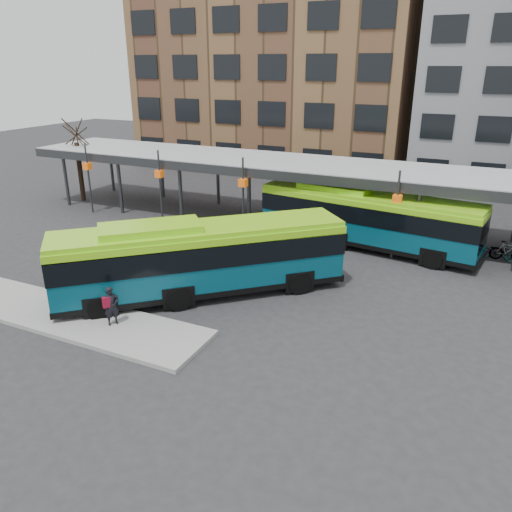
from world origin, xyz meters
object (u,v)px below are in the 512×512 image
Objects in this scene: tree at (80,169)px; pedestrian at (111,306)px; bus_rear at (366,217)px; bus_front at (200,257)px.

tree is 21.47m from pedestrian.
bus_rear reaches higher than pedestrian.
tree is at bearing 81.48° from pedestrian.
tree is 22.25m from bus_rear.
bus_rear is at bearing -2.88° from tree.
pedestrian is at bearing -108.52° from bus_rear.
bus_front is 7.08× the size of pedestrian.
bus_rear is 7.92× the size of pedestrian.
tree reaches higher than pedestrian.
pedestrian is (-1.55, -4.22, -0.85)m from bus_front.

